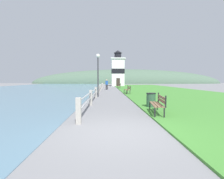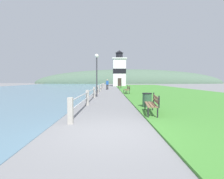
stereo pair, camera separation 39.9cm
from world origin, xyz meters
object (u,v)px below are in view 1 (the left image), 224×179
Objects in this scene: person_strolling at (107,84)px; lamp_post at (98,67)px; park_bench_midway at (128,89)px; trash_bin at (151,100)px; park_bench_near at (158,103)px; lighthouse at (118,71)px; park_bench_far at (120,86)px.

lamp_post is (-0.75, -11.78, 1.84)m from person_strolling.
person_strolling is (-2.38, 8.67, 0.36)m from park_bench_midway.
trash_bin is at bearing 88.48° from park_bench_midway.
person_strolling is at bearing -76.08° from park_bench_near.
park_bench_near is 0.46× the size of lamp_post.
park_bench_near is 0.20× the size of lighthouse.
trash_bin is at bearing -63.21° from lamp_post.
lighthouse reaches higher than trash_bin.
park_bench_midway is 25.14m from lighthouse.
park_bench_midway is 1.01× the size of park_bench_far.
park_bench_near is 9.31m from lamp_post.
park_bench_near is at bearing -94.39° from trash_bin.
park_bench_near is 20.40m from person_strolling.
park_bench_midway is at bearing -82.69° from park_bench_near.
park_bench_near is at bearing -69.50° from lamp_post.
park_bench_far is 1.10× the size of person_strolling.
lighthouse is at bearing -93.44° from park_bench_midway.
park_bench_midway is 12.30m from park_bench_far.
park_bench_far reaches higher than trash_bin.
person_strolling is at bearing -99.57° from lighthouse.
lighthouse is 34.76m from trash_bin.
park_bench_near is 2.18× the size of trash_bin.
trash_bin is at bearing 91.62° from park_bench_far.
park_bench_far is 0.20× the size of lighthouse.
lamp_post is (-3.17, 8.47, 2.20)m from park_bench_near.
lighthouse is (0.32, 36.49, 3.38)m from park_bench_near.
person_strolling is at bearing 97.94° from trash_bin.
park_bench_midway is 0.47× the size of lamp_post.
park_bench_far is 2.18× the size of trash_bin.
person_strolling is 0.42× the size of lamp_post.
lighthouse is 5.42× the size of person_strolling.
park_bench_midway is 1.12× the size of person_strolling.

